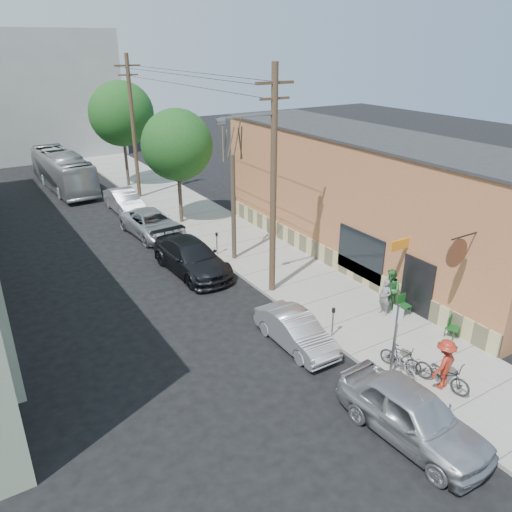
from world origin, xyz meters
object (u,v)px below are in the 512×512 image
parked_bike_a (401,358)px  patron_green (391,289)px  patio_chair_a (404,305)px  utility_pole_near (272,180)px  patio_chair_b (453,328)px  sign_post (395,334)px  car_1 (296,331)px  bus (63,171)px  parking_meter_near (333,317)px  tree_leafy_mid (177,145)px  car_3 (153,224)px  parked_bike_b (403,363)px  patron_grey (385,297)px  car_0 (412,414)px  cyclist (444,364)px  car_4 (124,201)px  tree_bare (233,208)px  tree_leafy_far (121,114)px  parking_meter_far (217,240)px  car_2 (191,257)px

parked_bike_a → patron_green: bearing=30.7°
patio_chair_a → patron_green: bearing=102.3°
utility_pole_near → patio_chair_b: bearing=-62.2°
sign_post → car_1: size_ratio=0.71×
bus → parking_meter_near: bearing=-84.6°
bus → tree_leafy_mid: bearing=-72.9°
patron_green → car_3: size_ratio=0.34×
parked_bike_b → car_1: bearing=135.2°
tree_leafy_mid → car_3: 5.05m
patron_green → parked_bike_b: patron_green is taller
patron_grey → bus: bearing=-168.9°
sign_post → parked_bike_a: sign_post is taller
patron_green → car_0: patron_green is taller
patron_grey → parked_bike_b: 4.27m
sign_post → parked_bike_b: size_ratio=1.55×
cyclist → car_4: 24.59m
parked_bike_b → car_4: car_4 is taller
sign_post → parked_bike_b: 1.28m
patio_chair_b → cyclist: cyclist is taller
patio_chair_a → parked_bike_a: parked_bike_a is taller
patio_chair_b → car_4: bearing=82.2°
car_1 → patio_chair_b: bearing=-28.7°
tree_bare → car_0: 14.42m
tree_bare → patron_green: tree_bare is taller
patio_chair_a → car_3: (-5.48, 14.90, 0.14)m
parking_meter_near → sign_post: bearing=-88.1°
tree_leafy_mid → car_1: bearing=-97.6°
tree_leafy_mid → tree_leafy_far: size_ratio=0.88×
parking_meter_near → utility_pole_near: 6.38m
patron_grey → cyclist: size_ratio=0.89×
cyclist → car_0: (-2.53, -0.96, -0.23)m
parked_bike_b → patron_grey: bearing=70.6°
tree_bare → car_0: bearing=-98.1°
utility_pole_near → car_1: (-1.63, -4.19, -4.76)m
patio_chair_a → patron_grey: bearing=147.1°
patio_chair_b → parked_bike_a: bearing=164.6°
car_3 → parking_meter_far: bearing=-73.3°
parking_meter_far → parked_bike_b: (0.46, -12.94, -0.36)m
patron_grey → tree_bare: bearing=-166.9°
tree_leafy_far → car_3: (-2.36, -11.53, -5.01)m
tree_leafy_mid → bus: (-4.50, 12.56, -3.60)m
car_4 → bus: 8.52m
tree_leafy_far → patron_grey: 26.49m
parking_meter_far → patron_green: 9.94m
patio_chair_b → bus: bearing=82.5°
tree_leafy_far → car_2: 18.33m
parked_bike_b → car_0: 2.85m
parking_meter_far → tree_leafy_far: size_ratio=0.15×
parked_bike_a → utility_pole_near: bearing=75.3°
parking_meter_far → patron_green: bearing=-69.1°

